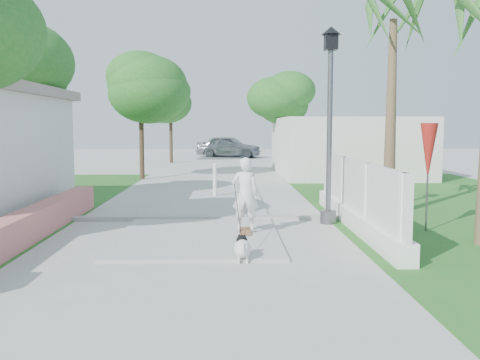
{
  "coord_description": "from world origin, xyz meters",
  "views": [
    {
      "loc": [
        0.56,
        -6.58,
        2.24
      ],
      "look_at": [
        0.85,
        4.65,
        1.1
      ],
      "focal_mm": 40.0,
      "sensor_mm": 36.0,
      "label": 1
    }
  ],
  "objects_px": {
    "bollard": "(215,179)",
    "parked_car": "(229,147)",
    "street_lamp": "(330,118)",
    "patio_umbrella": "(428,152)",
    "dog": "(242,247)",
    "skateboarder": "(243,199)"
  },
  "relations": [
    {
      "from": "bollard",
      "to": "parked_car",
      "type": "height_order",
      "value": "parked_car"
    },
    {
      "from": "street_lamp",
      "to": "patio_umbrella",
      "type": "height_order",
      "value": "street_lamp"
    },
    {
      "from": "street_lamp",
      "to": "parked_car",
      "type": "bearing_deg",
      "value": 94.79
    },
    {
      "from": "patio_umbrella",
      "to": "dog",
      "type": "bearing_deg",
      "value": -148.87
    },
    {
      "from": "bollard",
      "to": "skateboarder",
      "type": "distance_m",
      "value": 6.11
    },
    {
      "from": "bollard",
      "to": "patio_umbrella",
      "type": "distance_m",
      "value": 7.25
    },
    {
      "from": "patio_umbrella",
      "to": "skateboarder",
      "type": "relative_size",
      "value": 0.97
    },
    {
      "from": "bollard",
      "to": "skateboarder",
      "type": "bearing_deg",
      "value": -83.53
    },
    {
      "from": "street_lamp",
      "to": "parked_car",
      "type": "relative_size",
      "value": 0.98
    },
    {
      "from": "bollard",
      "to": "dog",
      "type": "height_order",
      "value": "bollard"
    },
    {
      "from": "dog",
      "to": "parked_car",
      "type": "height_order",
      "value": "parked_car"
    },
    {
      "from": "street_lamp",
      "to": "dog",
      "type": "distance_m",
      "value": 4.55
    },
    {
      "from": "skateboarder",
      "to": "bollard",
      "type": "bearing_deg",
      "value": -77.56
    },
    {
      "from": "bollard",
      "to": "dog",
      "type": "relative_size",
      "value": 1.72
    },
    {
      "from": "patio_umbrella",
      "to": "skateboarder",
      "type": "height_order",
      "value": "patio_umbrella"
    },
    {
      "from": "street_lamp",
      "to": "dog",
      "type": "relative_size",
      "value": 6.99
    },
    {
      "from": "street_lamp",
      "to": "dog",
      "type": "xyz_separation_m",
      "value": [
        -2.07,
        -3.4,
        -2.19
      ]
    },
    {
      "from": "street_lamp",
      "to": "patio_umbrella",
      "type": "xyz_separation_m",
      "value": [
        1.9,
        -1.0,
        -0.74
      ]
    },
    {
      "from": "dog",
      "to": "parked_car",
      "type": "distance_m",
      "value": 29.18
    },
    {
      "from": "street_lamp",
      "to": "bollard",
      "type": "bearing_deg",
      "value": 120.96
    },
    {
      "from": "street_lamp",
      "to": "bollard",
      "type": "distance_m",
      "value": 5.56
    },
    {
      "from": "street_lamp",
      "to": "skateboarder",
      "type": "relative_size",
      "value": 1.87
    }
  ]
}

